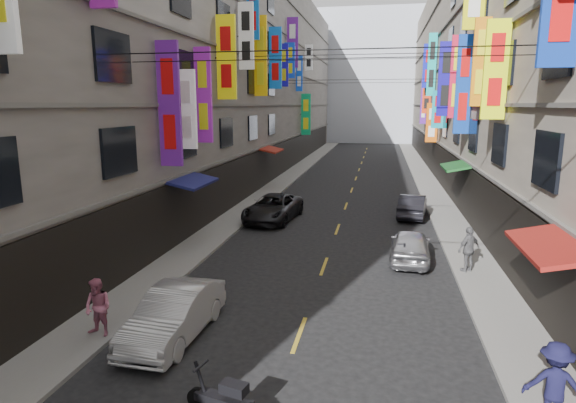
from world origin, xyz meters
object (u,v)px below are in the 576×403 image
at_px(car_left_mid, 174,314).
at_px(pedestrian_rnear, 555,384).
at_px(car_right_far, 413,206).
at_px(pedestrian_rfar, 469,249).
at_px(pedestrian_lfar, 98,308).
at_px(scooter_far_right, 402,255).
at_px(car_right_mid, 410,245).
at_px(scooter_crossing, 225,399).
at_px(car_left_far, 273,208).

relative_size(car_left_mid, pedestrian_rnear, 2.41).
distance_m(car_right_far, pedestrian_rfar, 9.57).
bearing_deg(pedestrian_lfar, scooter_far_right, 54.32).
bearing_deg(car_left_mid, pedestrian_rnear, -11.70).
relative_size(scooter_far_right, pedestrian_lfar, 1.10).
distance_m(car_right_mid, pedestrian_lfar, 12.37).
relative_size(pedestrian_lfar, pedestrian_rnear, 0.93).
bearing_deg(car_right_mid, scooter_far_right, 63.67).
bearing_deg(pedestrian_lfar, pedestrian_rfar, 45.13).
distance_m(car_left_mid, pedestrian_lfar, 2.08).
bearing_deg(car_right_far, car_right_mid, 93.48).
distance_m(scooter_crossing, car_left_far, 17.50).
bearing_deg(car_left_far, scooter_crossing, -74.88).
height_order(car_left_mid, pedestrian_rnear, pedestrian_rnear).
bearing_deg(scooter_crossing, pedestrian_rnear, -68.08).
distance_m(scooter_crossing, scooter_far_right, 11.41).
xyz_separation_m(car_right_mid, car_right_far, (0.57, 8.23, -0.00)).
xyz_separation_m(pedestrian_rnear, pedestrian_rfar, (-0.10, 9.18, 0.00)).
xyz_separation_m(car_left_mid, car_right_far, (7.40, 16.38, -0.02)).
bearing_deg(pedestrian_rfar, pedestrian_lfar, -2.52).
height_order(scooter_crossing, pedestrian_lfar, pedestrian_lfar).
xyz_separation_m(scooter_far_right, car_left_far, (-6.84, 6.57, 0.27)).
bearing_deg(pedestrian_lfar, car_left_far, 94.40).
bearing_deg(car_right_far, scooter_far_right, 91.52).
xyz_separation_m(car_right_far, pedestrian_lfar, (-9.40, -16.88, 0.26)).
bearing_deg(pedestrian_rfar, car_right_far, -117.63).
bearing_deg(car_right_far, scooter_crossing, 83.37).
distance_m(scooter_crossing, car_right_mid, 12.09).
height_order(scooter_crossing, car_left_mid, car_left_mid).
xyz_separation_m(scooter_far_right, pedestrian_rfar, (2.44, -0.60, 0.56)).
bearing_deg(car_right_mid, pedestrian_rnear, 105.51).
relative_size(scooter_crossing, pedestrian_lfar, 1.09).
relative_size(scooter_far_right, car_right_mid, 0.45).
relative_size(scooter_crossing, car_left_mid, 0.42).
bearing_deg(car_right_far, car_left_mid, 73.10).
xyz_separation_m(scooter_far_right, pedestrian_lfar, (-8.49, -8.05, 0.49)).
distance_m(scooter_crossing, pedestrian_rnear, 6.60).
relative_size(pedestrian_rnear, pedestrian_rfar, 1.00).
xyz_separation_m(car_left_mid, pedestrian_rnear, (9.03, -2.23, 0.30)).
xyz_separation_m(scooter_crossing, car_left_far, (-2.87, 17.26, 0.27)).
distance_m(car_left_mid, car_left_far, 14.12).
height_order(scooter_far_right, car_left_mid, car_left_mid).
height_order(car_right_mid, car_right_far, car_right_mid).
xyz_separation_m(car_right_far, pedestrian_rfar, (1.52, -9.44, 0.33)).
xyz_separation_m(car_left_mid, car_left_far, (-0.35, 14.12, 0.02)).
distance_m(scooter_far_right, car_left_far, 9.49).
bearing_deg(scooter_far_right, pedestrian_lfar, 40.71).
relative_size(car_right_mid, pedestrian_rnear, 2.27).
bearing_deg(scooter_far_right, pedestrian_rnear, 101.78).
relative_size(scooter_crossing, car_left_far, 0.34).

